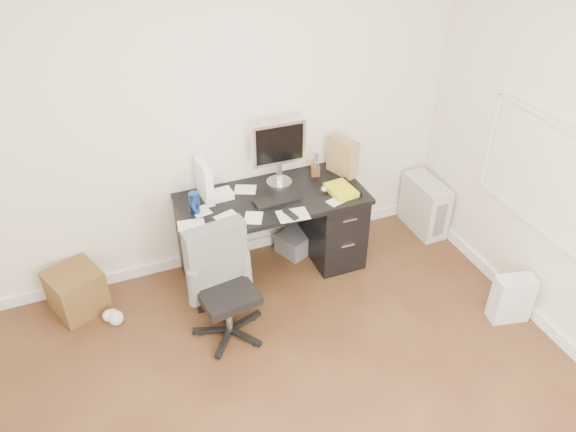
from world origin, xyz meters
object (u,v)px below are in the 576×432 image
at_px(office_chair, 226,288).
at_px(lcd_monitor, 279,153).
at_px(keyboard, 277,200).
at_px(wicker_basket, 77,291).
at_px(pc_tower, 424,205).
at_px(desk, 273,232).

bearing_deg(office_chair, lcd_monitor, 39.16).
bearing_deg(office_chair, keyboard, 32.99).
bearing_deg(office_chair, wicker_basket, 137.71).
bearing_deg(keyboard, wicker_basket, 169.38).
distance_m(pc_tower, wicker_basket, 3.15).
bearing_deg(wicker_basket, office_chair, -34.16).
distance_m(keyboard, office_chair, 0.84).
height_order(desk, wicker_basket, desk).
height_order(lcd_monitor, wicker_basket, lcd_monitor).
relative_size(pc_tower, wicker_basket, 1.39).
xyz_separation_m(desk, keyboard, (0.01, -0.07, 0.36)).
bearing_deg(wicker_basket, pc_tower, -1.32).
bearing_deg(desk, keyboard, -79.50).
bearing_deg(pc_tower, desk, -179.02).
relative_size(desk, wicker_basket, 4.09).
distance_m(desk, lcd_monitor, 0.67).
bearing_deg(lcd_monitor, desk, -124.91).
relative_size(desk, office_chair, 1.64).
relative_size(desk, keyboard, 4.01).
bearing_deg(lcd_monitor, pc_tower, -3.62).
bearing_deg(desk, office_chair, -134.32).
bearing_deg(desk, lcd_monitor, 53.53).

